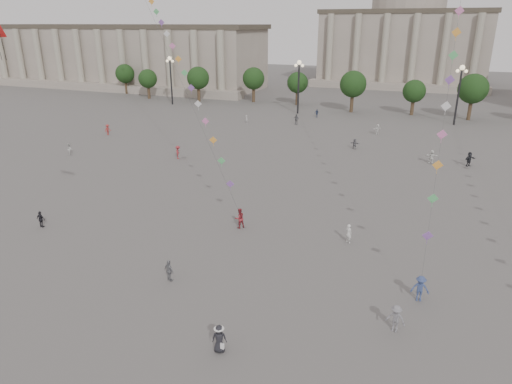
% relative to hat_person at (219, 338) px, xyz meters
% --- Properties ---
extents(ground, '(360.00, 360.00, 0.00)m').
position_rel_hat_person_xyz_m(ground, '(-2.09, 1.73, -0.90)').
color(ground, '#555250').
rests_on(ground, ground).
extents(hall_west, '(84.00, 26.22, 17.20)m').
position_rel_hat_person_xyz_m(hall_west, '(-77.09, 95.62, 7.52)').
color(hall_west, gray).
rests_on(hall_west, ground).
extents(hall_central, '(48.30, 34.30, 35.50)m').
position_rel_hat_person_xyz_m(hall_central, '(-2.09, 130.95, 13.33)').
color(hall_central, gray).
rests_on(hall_central, ground).
extents(tree_row, '(137.12, 5.12, 8.00)m').
position_rel_hat_person_xyz_m(tree_row, '(-2.09, 79.73, 4.49)').
color(tree_row, '#3C2D1E').
rests_on(tree_row, ground).
extents(lamp_post_far_west, '(2.00, 0.90, 10.65)m').
position_rel_hat_person_xyz_m(lamp_post_far_west, '(-47.09, 71.73, 6.45)').
color(lamp_post_far_west, '#262628').
rests_on(lamp_post_far_west, ground).
extents(lamp_post_mid_west, '(2.00, 0.90, 10.65)m').
position_rel_hat_person_xyz_m(lamp_post_mid_west, '(-17.09, 71.73, 6.45)').
color(lamp_post_mid_west, '#262628').
rests_on(lamp_post_mid_west, ground).
extents(lamp_post_mid_east, '(2.00, 0.90, 10.65)m').
position_rel_hat_person_xyz_m(lamp_post_mid_east, '(12.91, 71.73, 6.45)').
color(lamp_post_mid_east, '#262628').
rests_on(lamp_post_mid_east, ground).
extents(person_crowd_0, '(1.01, 0.74, 1.60)m').
position_rel_hat_person_xyz_m(person_crowd_0, '(-12.37, 69.12, -0.10)').
color(person_crowd_0, navy).
rests_on(person_crowd_0, ground).
extents(person_crowd_1, '(1.00, 1.00, 1.64)m').
position_rel_hat_person_xyz_m(person_crowd_1, '(-37.98, 29.47, -0.08)').
color(person_crowd_1, silver).
rests_on(person_crowd_1, ground).
extents(person_crowd_2, '(0.95, 1.29, 1.79)m').
position_rel_hat_person_xyz_m(person_crowd_2, '(-40.95, 41.38, -0.01)').
color(person_crowd_2, '#9E2D2B').
rests_on(person_crowd_2, ground).
extents(person_crowd_4, '(1.46, 1.56, 1.75)m').
position_rel_hat_person_xyz_m(person_crowd_4, '(0.84, 58.44, -0.03)').
color(person_crowd_4, white).
rests_on(person_crowd_4, ground).
extents(person_crowd_6, '(1.26, 0.86, 1.80)m').
position_rel_hat_person_xyz_m(person_crowd_6, '(9.09, 5.60, 0.00)').
color(person_crowd_6, slate).
rests_on(person_crowd_6, ground).
extents(person_crowd_7, '(1.72, 0.58, 1.85)m').
position_rel_hat_person_xyz_m(person_crowd_7, '(9.85, 44.01, 0.02)').
color(person_crowd_7, white).
rests_on(person_crowd_7, ground).
extents(person_crowd_9, '(1.60, 1.70, 1.91)m').
position_rel_hat_person_xyz_m(person_crowd_9, '(14.48, 44.44, 0.06)').
color(person_crowd_9, '#212327').
rests_on(person_crowd_9, ground).
extents(person_crowd_10, '(0.63, 0.65, 1.51)m').
position_rel_hat_person_xyz_m(person_crowd_10, '(-23.09, 58.73, -0.15)').
color(person_crowd_10, beige).
rests_on(person_crowd_10, ground).
extents(person_crowd_12, '(1.50, 0.74, 1.55)m').
position_rel_hat_person_xyz_m(person_crowd_12, '(-1.00, 47.66, -0.13)').
color(person_crowd_12, slate).
rests_on(person_crowd_12, ground).
extents(person_crowd_13, '(0.74, 0.66, 1.71)m').
position_rel_hat_person_xyz_m(person_crowd_13, '(4.14, 16.50, -0.05)').
color(person_crowd_13, silver).
rests_on(person_crowd_13, ground).
extents(person_crowd_16, '(1.21, 0.77, 1.92)m').
position_rel_hat_person_xyz_m(person_crowd_16, '(-14.18, 61.12, 0.06)').
color(person_crowd_16, slate).
rests_on(person_crowd_16, ground).
extents(person_crowd_17, '(1.10, 1.36, 1.83)m').
position_rel_hat_person_xyz_m(person_crowd_17, '(-22.66, 33.39, 0.02)').
color(person_crowd_17, maroon).
rests_on(person_crowd_17, ground).
extents(tourist_3, '(1.05, 0.74, 1.65)m').
position_rel_hat_person_xyz_m(tourist_3, '(-6.74, 5.53, -0.08)').
color(tourist_3, slate).
rests_on(tourist_3, ground).
extents(tourist_4, '(0.92, 0.39, 1.56)m').
position_rel_hat_person_xyz_m(tourist_4, '(-22.64, 9.17, -0.12)').
color(tourist_4, black).
rests_on(tourist_4, ground).
extents(kite_flyer_0, '(1.15, 1.17, 1.90)m').
position_rel_hat_person_xyz_m(kite_flyer_0, '(-5.69, 15.81, 0.05)').
color(kite_flyer_0, maroon).
rests_on(kite_flyer_0, ground).
extents(kite_flyer_1, '(1.29, 0.85, 1.87)m').
position_rel_hat_person_xyz_m(kite_flyer_1, '(10.27, 9.59, 0.03)').
color(kite_flyer_1, navy).
rests_on(kite_flyer_1, ground).
extents(hat_person, '(0.98, 0.80, 1.73)m').
position_rel_hat_person_xyz_m(hat_person, '(0.00, 0.00, 0.00)').
color(hat_person, black).
rests_on(hat_person, ground).
extents(kite_train_west, '(37.36, 33.70, 61.05)m').
position_rel_hat_person_xyz_m(kite_train_west, '(-25.46, 33.88, 18.69)').
color(kite_train_west, '#3F3F3F').
rests_on(kite_train_west, ground).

